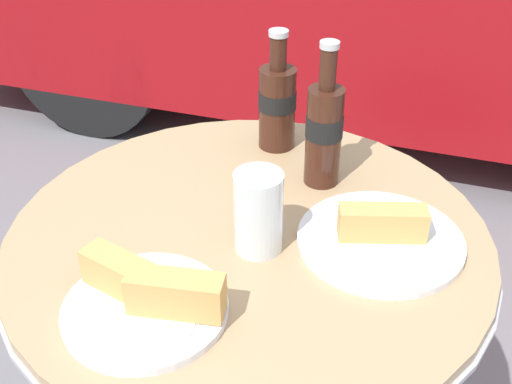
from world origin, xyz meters
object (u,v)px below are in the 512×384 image
at_px(cola_bottle_right, 277,103).
at_px(lunch_plate_near, 148,298).
at_px(bistro_table, 249,296).
at_px(drinking_glass, 258,215).
at_px(cola_bottle_left, 324,130).
at_px(lunch_plate_far, 381,236).

xyz_separation_m(cola_bottle_right, lunch_plate_near, (-0.03, -0.49, -0.07)).
xyz_separation_m(bistro_table, drinking_glass, (0.03, -0.03, 0.20)).
bearing_deg(cola_bottle_left, lunch_plate_far, -48.56).
height_order(bistro_table, lunch_plate_near, lunch_plate_near).
distance_m(cola_bottle_right, drinking_glass, 0.32).
bearing_deg(drinking_glass, bistro_table, 129.83).
height_order(cola_bottle_right, lunch_plate_far, cola_bottle_right).
height_order(cola_bottle_right, lunch_plate_near, cola_bottle_right).
relative_size(cola_bottle_left, cola_bottle_right, 1.12).
height_order(cola_bottle_left, cola_bottle_right, cola_bottle_left).
relative_size(drinking_glass, lunch_plate_far, 0.51).
relative_size(bistro_table, drinking_glass, 5.96).
height_order(lunch_plate_near, lunch_plate_far, lunch_plate_near).
bearing_deg(bistro_table, cola_bottle_right, 97.89).
bearing_deg(cola_bottle_right, bistro_table, -82.11).
distance_m(bistro_table, lunch_plate_near, 0.27).
bearing_deg(bistro_table, lunch_plate_far, 9.55).
relative_size(bistro_table, cola_bottle_right, 3.39).
height_order(bistro_table, lunch_plate_far, lunch_plate_far).
xyz_separation_m(cola_bottle_right, lunch_plate_far, (0.24, -0.24, -0.08)).
bearing_deg(drinking_glass, cola_bottle_left, 77.83).
distance_m(drinking_glass, lunch_plate_near, 0.21).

